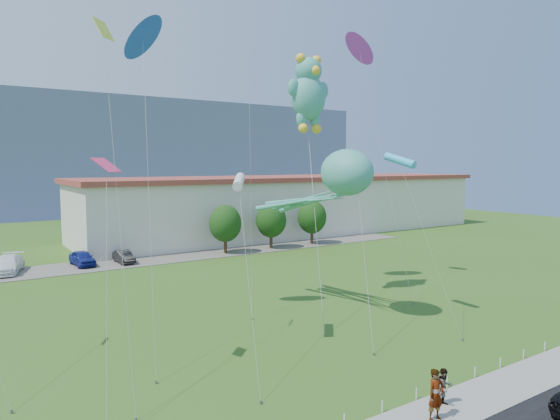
# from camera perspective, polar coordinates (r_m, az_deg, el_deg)

# --- Properties ---
(ground) EXTENTS (160.00, 160.00, 0.00)m
(ground) POSITION_cam_1_polar(r_m,az_deg,el_deg) (23.50, 11.06, -19.89)
(ground) COLOR #375919
(ground) RESTS_ON ground
(sidewalk) EXTENTS (80.00, 2.50, 0.10)m
(sidewalk) POSITION_cam_1_polar(r_m,az_deg,el_deg) (21.81, 16.51, -21.96)
(sidewalk) COLOR gray
(sidewalk) RESTS_ON ground
(parking_strip) EXTENTS (70.00, 6.00, 0.06)m
(parking_strip) POSITION_cam_1_polar(r_m,az_deg,el_deg) (53.24, -16.42, -5.67)
(parking_strip) COLOR #59544C
(parking_strip) RESTS_ON ground
(hill_ridge) EXTENTS (160.00, 50.00, 25.00)m
(hill_ridge) POSITION_cam_1_polar(r_m,az_deg,el_deg) (135.96, -27.11, 5.79)
(hill_ridge) COLOR slate
(hill_ridge) RESTS_ON ground
(warehouse) EXTENTS (61.00, 15.00, 8.20)m
(warehouse) POSITION_cam_1_polar(r_m,az_deg,el_deg) (72.17, 1.44, 0.65)
(warehouse) COLOR beige
(warehouse) RESTS_ON ground
(rope_fence) EXTENTS (26.05, 0.05, 0.50)m
(rope_fence) POSITION_cam_1_polar(r_m,az_deg,el_deg) (22.58, 13.53, -20.33)
(rope_fence) COLOR white
(rope_fence) RESTS_ON ground
(tree_near) EXTENTS (3.60, 3.60, 5.47)m
(tree_near) POSITION_cam_1_polar(r_m,az_deg,el_deg) (55.49, -6.28, -1.54)
(tree_near) COLOR #3F2B19
(tree_near) RESTS_ON ground
(tree_mid) EXTENTS (3.60, 3.60, 5.47)m
(tree_mid) POSITION_cam_1_polar(r_m,az_deg,el_deg) (58.44, -1.03, -1.16)
(tree_mid) COLOR #3F2B19
(tree_mid) RESTS_ON ground
(tree_far) EXTENTS (3.60, 3.60, 5.47)m
(tree_far) POSITION_cam_1_polar(r_m,az_deg,el_deg) (61.83, 3.67, -0.82)
(tree_far) COLOR #3F2B19
(tree_far) RESTS_ON ground
(pedestrian_left) EXTENTS (0.77, 0.54, 2.00)m
(pedestrian_left) POSITION_cam_1_polar(r_m,az_deg,el_deg) (21.33, 17.38, -19.50)
(pedestrian_left) COLOR gray
(pedestrian_left) RESTS_ON sidewalk
(pedestrian_right) EXTENTS (0.87, 0.74, 1.55)m
(pedestrian_right) POSITION_cam_1_polar(r_m,az_deg,el_deg) (22.62, 18.25, -18.67)
(pedestrian_right) COLOR gray
(pedestrian_right) RESTS_ON sidewalk
(parked_car_white) EXTENTS (3.67, 5.79, 1.56)m
(parked_car_white) POSITION_cam_1_polar(r_m,az_deg,el_deg) (51.98, -28.71, -5.47)
(parked_car_white) COLOR white
(parked_car_white) RESTS_ON parking_strip
(parked_car_blue) EXTENTS (2.05, 4.37, 1.44)m
(parked_car_blue) POSITION_cam_1_polar(r_m,az_deg,el_deg) (52.61, -21.66, -5.13)
(parked_car_blue) COLOR navy
(parked_car_blue) RESTS_ON parking_strip
(parked_car_black) EXTENTS (1.40, 3.74, 1.22)m
(parked_car_black) POSITION_cam_1_polar(r_m,az_deg,el_deg) (52.67, -17.43, -5.11)
(parked_car_black) COLOR black
(parked_car_black) RESTS_ON parking_strip
(octopus_kite) EXTENTS (3.75, 12.44, 10.87)m
(octopus_kite) POSITION_cam_1_polar(r_m,az_deg,el_deg) (31.97, 5.92, 2.85)
(octopus_kite) COLOR teal
(octopus_kite) RESTS_ON ground
(teddy_bear_kite) EXTENTS (5.57, 7.96, 17.62)m
(teddy_bear_kite) POSITION_cam_1_polar(r_m,az_deg,el_deg) (36.20, 3.28, 13.34)
(teddy_bear_kite) COLOR teal
(teddy_bear_kite) RESTS_ON ground
(small_kite_yellow) EXTENTS (1.73, 7.76, 16.93)m
(small_kite_yellow) POSITION_cam_1_polar(r_m,az_deg,el_deg) (25.76, -19.15, 14.48)
(small_kite_yellow) COLOR #DAEC37
(small_kite_yellow) RESTS_ON ground
(small_kite_purple) EXTENTS (1.80, 7.41, 19.75)m
(small_kite_purple) POSITION_cam_1_polar(r_m,az_deg,el_deg) (41.70, 9.23, 17.14)
(small_kite_purple) COLOR #CB37DE
(small_kite_purple) RESTS_ON ground
(small_kite_blue) EXTENTS (3.53, 9.21, 18.11)m
(small_kite_blue) POSITION_cam_1_polar(r_m,az_deg,el_deg) (31.96, -15.39, 17.81)
(small_kite_blue) COLOR blue
(small_kite_blue) RESTS_ON ground
(small_kite_white) EXTENTS (2.55, 7.06, 9.47)m
(small_kite_white) POSITION_cam_1_polar(r_m,az_deg,el_deg) (26.11, -4.70, 3.07)
(small_kite_white) COLOR silver
(small_kite_white) RESTS_ON ground
(small_kite_cyan) EXTENTS (0.50, 6.09, 10.62)m
(small_kite_cyan) POSITION_cam_1_polar(r_m,az_deg,el_deg) (32.21, 13.61, 5.38)
(small_kite_cyan) COLOR #35B8EE
(small_kite_cyan) RESTS_ON ground
(small_kite_pink) EXTENTS (2.45, 6.43, 10.34)m
(small_kite_pink) POSITION_cam_1_polar(r_m,az_deg,el_deg) (22.98, -19.21, 2.17)
(small_kite_pink) COLOR #DD315E
(small_kite_pink) RESTS_ON ground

